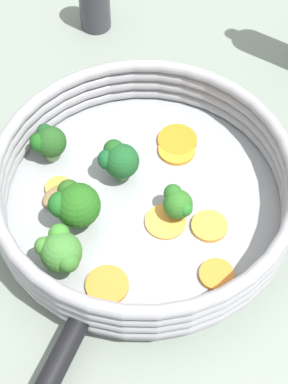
{
  "coord_description": "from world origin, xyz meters",
  "views": [
    {
      "loc": [
        -0.23,
        -0.3,
        0.58
      ],
      "look_at": [
        0.0,
        0.0,
        0.03
      ],
      "focal_mm": 60.0,
      "sensor_mm": 36.0,
      "label": 1
    }
  ],
  "objects_px": {
    "broccoli_floret_1": "(75,204)",
    "broccoli_floret_4": "(61,251)",
    "carrot_slice_4": "(219,273)",
    "broccoli_floret_0": "(117,160)",
    "broccoli_floret_3": "(48,142)",
    "broccoli_floret_2": "(177,203)",
    "carrot_slice_3": "(177,150)",
    "carrot_slice_6": "(167,220)",
    "carrot_slice_5": "(209,226)",
    "carrot_slice_2": "(177,140)",
    "skillet": "(144,205)",
    "carrot_slice_1": "(59,188)",
    "mushroom_piece_0": "(58,197)",
    "carrot_slice_0": "(107,285)"
  },
  "relations": [
    {
      "from": "carrot_slice_1",
      "to": "carrot_slice_4",
      "type": "xyz_separation_m",
      "value": [
        0.07,
        -0.18,
        0.0
      ]
    },
    {
      "from": "carrot_slice_6",
      "to": "broccoli_floret_0",
      "type": "distance_m",
      "value": 0.08
    },
    {
      "from": "carrot_slice_3",
      "to": "carrot_slice_4",
      "type": "xyz_separation_m",
      "value": [
        -0.07,
        -0.14,
        0.0
      ]
    },
    {
      "from": "broccoli_floret_2",
      "to": "carrot_slice_1",
      "type": "bearing_deg",
      "value": 127.54
    },
    {
      "from": "carrot_slice_3",
      "to": "carrot_slice_5",
      "type": "relative_size",
      "value": 1.1
    },
    {
      "from": "carrot_slice_5",
      "to": "broccoli_floret_2",
      "type": "bearing_deg",
      "value": 116.53
    },
    {
      "from": "broccoli_floret_4",
      "to": "broccoli_floret_3",
      "type": "bearing_deg",
      "value": 61.55
    },
    {
      "from": "broccoli_floret_2",
      "to": "broccoli_floret_3",
      "type": "distance_m",
      "value": 0.16
    },
    {
      "from": "carrot_slice_2",
      "to": "mushroom_piece_0",
      "type": "xyz_separation_m",
      "value": [
        -0.15,
        0.02,
        0.0
      ]
    },
    {
      "from": "skillet",
      "to": "broccoli_floret_0",
      "type": "bearing_deg",
      "value": 93.39
    },
    {
      "from": "carrot_slice_3",
      "to": "carrot_slice_4",
      "type": "distance_m",
      "value": 0.16
    },
    {
      "from": "broccoli_floret_3",
      "to": "broccoli_floret_4",
      "type": "bearing_deg",
      "value": -118.45
    },
    {
      "from": "carrot_slice_3",
      "to": "carrot_slice_5",
      "type": "xyz_separation_m",
      "value": [
        -0.04,
        -0.1,
        0.0
      ]
    },
    {
      "from": "broccoli_floret_0",
      "to": "broccoli_floret_4",
      "type": "distance_m",
      "value": 0.12
    },
    {
      "from": "carrot_slice_1",
      "to": "carrot_slice_2",
      "type": "height_order",
      "value": "same"
    },
    {
      "from": "carrot_slice_4",
      "to": "broccoli_floret_1",
      "type": "distance_m",
      "value": 0.16
    },
    {
      "from": "carrot_slice_4",
      "to": "carrot_slice_5",
      "type": "bearing_deg",
      "value": 58.43
    },
    {
      "from": "carrot_slice_5",
      "to": "broccoli_floret_3",
      "type": "distance_m",
      "value": 0.19
    },
    {
      "from": "broccoli_floret_1",
      "to": "broccoli_floret_4",
      "type": "height_order",
      "value": "broccoli_floret_1"
    },
    {
      "from": "carrot_slice_4",
      "to": "broccoli_floret_4",
      "type": "height_order",
      "value": "broccoli_floret_4"
    },
    {
      "from": "carrot_slice_0",
      "to": "mushroom_piece_0",
      "type": "relative_size",
      "value": 1.21
    },
    {
      "from": "broccoli_floret_1",
      "to": "carrot_slice_2",
      "type": "bearing_deg",
      "value": 7.09
    },
    {
      "from": "broccoli_floret_3",
      "to": "carrot_slice_4",
      "type": "bearing_deg",
      "value": -77.96
    },
    {
      "from": "carrot_slice_2",
      "to": "carrot_slice_3",
      "type": "bearing_deg",
      "value": -132.91
    },
    {
      "from": "carrot_slice_2",
      "to": "carrot_slice_6",
      "type": "xyz_separation_m",
      "value": [
        -0.08,
        -0.07,
        -0.0
      ]
    },
    {
      "from": "broccoli_floret_2",
      "to": "carrot_slice_2",
      "type": "bearing_deg",
      "value": 49.68
    },
    {
      "from": "skillet",
      "to": "broccoli_floret_4",
      "type": "xyz_separation_m",
      "value": [
        -0.11,
        -0.01,
        0.04
      ]
    },
    {
      "from": "carrot_slice_4",
      "to": "carrot_slice_6",
      "type": "bearing_deg",
      "value": 90.48
    },
    {
      "from": "carrot_slice_0",
      "to": "broccoli_floret_0",
      "type": "relative_size",
      "value": 0.88
    },
    {
      "from": "carrot_slice_0",
      "to": "carrot_slice_6",
      "type": "relative_size",
      "value": 0.99
    },
    {
      "from": "carrot_slice_0",
      "to": "mushroom_piece_0",
      "type": "bearing_deg",
      "value": 80.33
    },
    {
      "from": "carrot_slice_3",
      "to": "mushroom_piece_0",
      "type": "bearing_deg",
      "value": 168.56
    },
    {
      "from": "carrot_slice_3",
      "to": "broccoli_floret_2",
      "type": "relative_size",
      "value": 1.08
    },
    {
      "from": "carrot_slice_2",
      "to": "mushroom_piece_0",
      "type": "distance_m",
      "value": 0.15
    },
    {
      "from": "carrot_slice_2",
      "to": "broccoli_floret_2",
      "type": "distance_m",
      "value": 0.1
    },
    {
      "from": "broccoli_floret_1",
      "to": "broccoli_floret_3",
      "type": "height_order",
      "value": "broccoli_floret_1"
    },
    {
      "from": "broccoli_floret_0",
      "to": "broccoli_floret_1",
      "type": "distance_m",
      "value": 0.07
    },
    {
      "from": "carrot_slice_3",
      "to": "carrot_slice_6",
      "type": "distance_m",
      "value": 0.09
    },
    {
      "from": "carrot_slice_4",
      "to": "broccoli_floret_0",
      "type": "bearing_deg",
      "value": 92.09
    },
    {
      "from": "carrot_slice_1",
      "to": "broccoli_floret_2",
      "type": "height_order",
      "value": "broccoli_floret_2"
    },
    {
      "from": "broccoli_floret_3",
      "to": "mushroom_piece_0",
      "type": "height_order",
      "value": "broccoli_floret_3"
    },
    {
      "from": "broccoli_floret_2",
      "to": "broccoli_floret_4",
      "type": "xyz_separation_m",
      "value": [
        -0.13,
        0.02,
        0.01
      ]
    },
    {
      "from": "carrot_slice_5",
      "to": "broccoli_floret_3",
      "type": "bearing_deg",
      "value": 113.2
    },
    {
      "from": "broccoli_floret_1",
      "to": "broccoli_floret_2",
      "type": "distance_m",
      "value": 0.1
    },
    {
      "from": "skillet",
      "to": "carrot_slice_6",
      "type": "relative_size",
      "value": 7.08
    },
    {
      "from": "broccoli_floret_4",
      "to": "mushroom_piece_0",
      "type": "distance_m",
      "value": 0.08
    },
    {
      "from": "mushroom_piece_0",
      "to": "broccoli_floret_3",
      "type": "bearing_deg",
      "value": 63.41
    },
    {
      "from": "broccoli_floret_2",
      "to": "broccoli_floret_4",
      "type": "distance_m",
      "value": 0.13
    },
    {
      "from": "carrot_slice_0",
      "to": "carrot_slice_2",
      "type": "height_order",
      "value": "same"
    },
    {
      "from": "broccoli_floret_0",
      "to": "broccoli_floret_2",
      "type": "height_order",
      "value": "broccoli_floret_0"
    }
  ]
}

